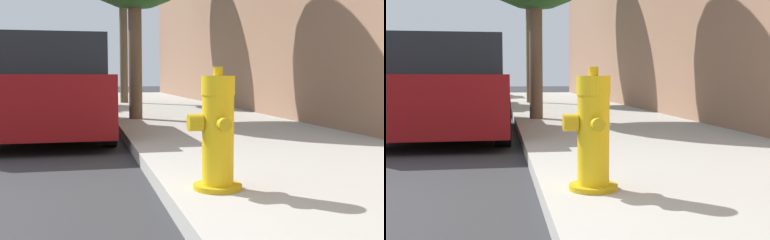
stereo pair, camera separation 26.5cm
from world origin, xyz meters
TOP-DOWN VIEW (x-y plane):
  - fire_hydrant at (2.05, 0.25)m, footprint 0.37×0.38m
  - parked_car_near at (0.67, 4.49)m, footprint 1.81×3.94m
  - parked_car_mid at (0.52, 10.07)m, footprint 1.75×4.13m
  - parked_car_far at (0.44, 16.15)m, footprint 1.89×3.93m

SIDE VIEW (x-z plane):
  - fire_hydrant at x=2.05m, z-range 0.09..0.93m
  - parked_car_mid at x=0.52m, z-range -0.03..1.43m
  - parked_car_near at x=0.67m, z-range -0.03..1.43m
  - parked_car_far at x=0.44m, z-range -0.03..1.45m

